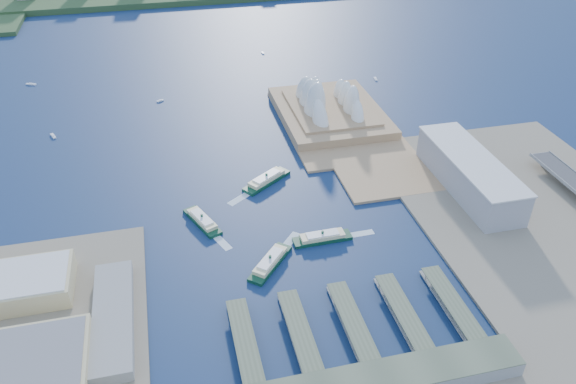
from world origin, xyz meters
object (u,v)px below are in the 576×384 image
object	(u,v)px
toaster_building	(469,173)
ferry_d	(322,236)
ferry_b	(267,178)
ferry_a	(202,219)
ferry_c	(270,260)
opera_house	(331,95)

from	to	relation	value
toaster_building	ferry_d	world-z (taller)	toaster_building
ferry_b	ferry_d	size ratio (longest dim) A/B	1.09
toaster_building	ferry_b	world-z (taller)	toaster_building
toaster_building	ferry_d	xyz separation A→B (m)	(-172.67, -46.55, -15.26)
ferry_a	ferry_b	distance (m)	95.11
ferry_c	ferry_b	bearing A→B (deg)	-59.54
ferry_a	ferry_d	xyz separation A→B (m)	(106.27, -52.89, 0.09)
ferry_d	opera_house	bearing A→B (deg)	-19.77
opera_house	toaster_building	xyz separation A→B (m)	(90.00, -200.00, -11.50)
ferry_c	toaster_building	bearing A→B (deg)	-122.22
opera_house	ferry_a	size ratio (longest dim) A/B	3.30
opera_house	ferry_c	bearing A→B (deg)	-117.01
ferry_b	ferry_c	xyz separation A→B (m)	(-24.29, -133.17, -0.39)
opera_house	ferry_a	bearing A→B (deg)	-134.29
opera_house	ferry_c	xyz separation A→B (m)	(-137.36, -269.48, -26.65)
ferry_c	ferry_d	bearing A→B (deg)	-116.46
ferry_d	ferry_b	bearing A→B (deg)	14.19
opera_house	toaster_building	distance (m)	219.62
opera_house	ferry_b	world-z (taller)	opera_house
ferry_a	ferry_c	bearing A→B (deg)	-78.61
toaster_building	ferry_b	size ratio (longest dim) A/B	2.55
ferry_a	ferry_d	distance (m)	118.71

